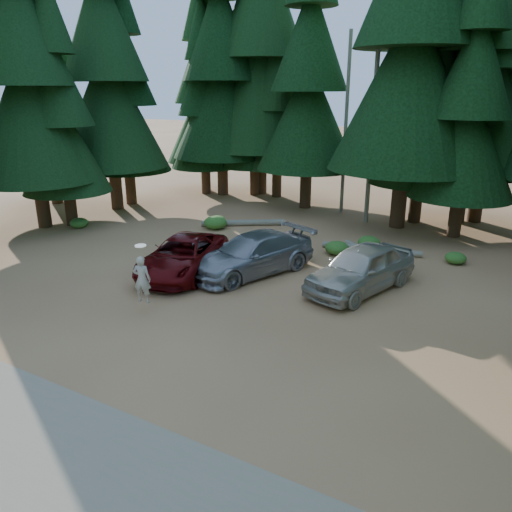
% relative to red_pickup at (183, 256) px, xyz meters
% --- Properties ---
extents(ground, '(160.00, 160.00, 0.00)m').
position_rel_red_pickup_xyz_m(ground, '(3.05, -3.18, -0.72)').
color(ground, '#9C6742').
rests_on(ground, ground).
extents(gravel_strip, '(26.00, 3.50, 0.01)m').
position_rel_red_pickup_xyz_m(gravel_strip, '(3.05, -9.68, -0.72)').
color(gravel_strip, gray).
rests_on(gravel_strip, ground).
extents(forest_belt_north, '(36.00, 7.00, 22.00)m').
position_rel_red_pickup_xyz_m(forest_belt_north, '(3.05, 11.82, -0.72)').
color(forest_belt_north, black).
rests_on(forest_belt_north, ground).
extents(forest_belt_west, '(6.00, 22.00, 22.00)m').
position_rel_red_pickup_xyz_m(forest_belt_west, '(-12.45, 0.82, -0.72)').
color(forest_belt_west, black).
rests_on(forest_belt_west, ground).
extents(snag_front, '(0.24, 0.24, 12.00)m').
position_rel_red_pickup_xyz_m(snag_front, '(3.85, 11.32, 5.28)').
color(snag_front, slate).
rests_on(snag_front, ground).
extents(snag_back, '(0.20, 0.20, 10.00)m').
position_rel_red_pickup_xyz_m(snag_back, '(1.85, 12.82, 4.28)').
color(snag_back, slate).
rests_on(snag_back, ground).
extents(mountain_peak, '(48.00, 50.00, 28.00)m').
position_rel_red_pickup_xyz_m(mountain_peak, '(0.47, 85.05, 11.98)').
color(mountain_peak, '#9B9EA4').
rests_on(mountain_peak, ground).
extents(red_pickup, '(3.65, 5.63, 1.44)m').
position_rel_red_pickup_xyz_m(red_pickup, '(0.00, 0.00, 0.00)').
color(red_pickup, '#5F080A').
rests_on(red_pickup, ground).
extents(silver_minivan_center, '(4.04, 5.86, 1.57)m').
position_rel_red_pickup_xyz_m(silver_minivan_center, '(2.40, 1.35, 0.07)').
color(silver_minivan_center, '#9A9BA1').
rests_on(silver_minivan_center, ground).
extents(silver_minivan_right, '(3.28, 5.27, 1.67)m').
position_rel_red_pickup_xyz_m(silver_minivan_right, '(6.71, 1.81, 0.11)').
color(silver_minivan_right, '#BDB7A8').
rests_on(silver_minivan_right, ground).
extents(frisbee_player, '(0.68, 0.56, 1.96)m').
position_rel_red_pickup_xyz_m(frisbee_player, '(1.08, -3.53, 0.42)').
color(frisbee_player, beige).
rests_on(frisbee_player, ground).
extents(log_left, '(3.90, 2.72, 0.32)m').
position_rel_red_pickup_xyz_m(log_left, '(-1.62, 7.32, -0.56)').
color(log_left, slate).
rests_on(log_left, ground).
extents(log_mid, '(2.76, 2.15, 0.27)m').
position_rel_red_pickup_xyz_m(log_mid, '(5.69, 5.85, -0.59)').
color(log_mid, slate).
rests_on(log_mid, ground).
extents(log_right, '(4.40, 1.03, 0.28)m').
position_rel_red_pickup_xyz_m(log_right, '(5.74, 6.30, -0.58)').
color(log_right, slate).
rests_on(log_right, ground).
extents(shrub_far_left, '(1.21, 1.21, 0.66)m').
position_rel_red_pickup_xyz_m(shrub_far_left, '(-2.59, 6.09, -0.39)').
color(shrub_far_left, '#31641E').
rests_on(shrub_far_left, ground).
extents(shrub_left, '(0.91, 0.91, 0.50)m').
position_rel_red_pickup_xyz_m(shrub_left, '(-2.94, 6.80, -0.47)').
color(shrub_left, '#31641E').
rests_on(shrub_left, ground).
extents(shrub_center_left, '(0.97, 0.97, 0.53)m').
position_rel_red_pickup_xyz_m(shrub_center_left, '(0.96, 5.64, -0.46)').
color(shrub_center_left, '#31641E').
rests_on(shrub_center_left, ground).
extents(shrub_center_right, '(1.06, 1.06, 0.58)m').
position_rel_red_pickup_xyz_m(shrub_center_right, '(4.48, 5.27, -0.43)').
color(shrub_center_right, '#31641E').
rests_on(shrub_center_right, ground).
extents(shrub_right, '(1.03, 1.03, 0.57)m').
position_rel_red_pickup_xyz_m(shrub_right, '(5.45, 6.82, -0.44)').
color(shrub_right, '#31641E').
rests_on(shrub_right, ground).
extents(shrub_far_right, '(0.88, 0.88, 0.48)m').
position_rel_red_pickup_xyz_m(shrub_far_right, '(9.28, 6.60, -0.48)').
color(shrub_far_right, '#31641E').
rests_on(shrub_far_right, ground).
extents(shrub_edge_west, '(0.96, 0.96, 0.53)m').
position_rel_red_pickup_xyz_m(shrub_edge_west, '(-8.95, 2.66, -0.46)').
color(shrub_edge_west, '#31641E').
rests_on(shrub_edge_west, ground).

